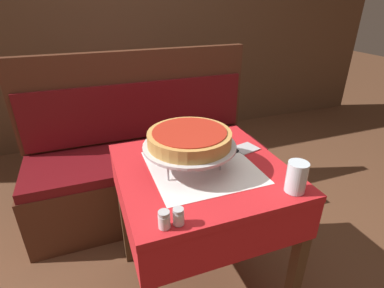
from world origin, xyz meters
name	(u,v)px	position (x,y,z in m)	size (l,w,h in m)	color
ground_plane	(200,285)	(0.00, 0.00, 0.00)	(14.00, 14.00, 0.00)	brown
dining_table_front	(202,190)	(0.00, 0.00, 0.63)	(0.71, 0.71, 0.75)	red
dining_table_rear	(123,93)	(-0.10, 1.64, 0.63)	(0.67, 0.67, 0.75)	red
booth_bench	(148,168)	(-0.09, 0.79, 0.32)	(1.59, 0.54, 1.10)	#4C2819
back_wall_panel	(121,21)	(0.00, 2.08, 1.20)	(6.00, 0.04, 2.40)	brown
pizza_pan_stand	(190,146)	(-0.05, 0.01, 0.85)	(0.39, 0.39, 0.11)	#ADADB2
deep_dish_pizza	(189,138)	(-0.05, 0.01, 0.89)	(0.35, 0.35, 0.06)	#C68E47
pizza_server	(234,152)	(0.19, 0.07, 0.76)	(0.29, 0.12, 0.01)	#BCBCC1
water_glass_near	(297,177)	(0.26, -0.29, 0.82)	(0.08, 0.08, 0.12)	silver
salt_shaker	(164,220)	(-0.26, -0.31, 0.78)	(0.04, 0.04, 0.06)	silver
pepper_shaker	(178,216)	(-0.21, -0.31, 0.78)	(0.04, 0.04, 0.06)	silver
condiment_caddy	(116,74)	(-0.14, 1.72, 0.79)	(0.14, 0.14, 0.17)	black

